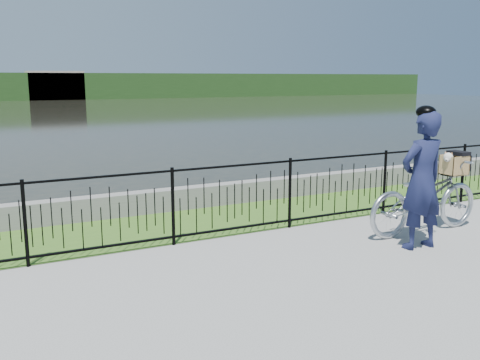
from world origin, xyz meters
TOP-DOWN VIEW (x-y plane):
  - ground at (0.00, 0.00)m, footprint 120.00×120.00m
  - grass_strip at (0.00, 2.60)m, footprint 60.00×2.00m
  - water at (0.00, 33.00)m, footprint 120.00×120.00m
  - quay_wall at (0.00, 3.60)m, footprint 60.00×0.30m
  - fence at (0.00, 1.60)m, footprint 14.00×0.06m
  - far_building_right at (6.00, 58.50)m, footprint 6.00×3.00m
  - bicycle_rig at (2.73, 0.40)m, footprint 2.18×0.76m
  - cyclist at (2.08, -0.14)m, footprint 0.72×0.48m

SIDE VIEW (x-z plane):
  - ground at x=0.00m, z-range 0.00..0.00m
  - water at x=0.00m, z-range 0.00..0.00m
  - grass_strip at x=0.00m, z-range 0.00..0.01m
  - quay_wall at x=0.00m, z-range 0.00..0.40m
  - fence at x=0.00m, z-range 0.00..1.15m
  - bicycle_rig at x=2.73m, z-range -0.06..1.22m
  - cyclist at x=2.08m, z-range -0.02..2.02m
  - far_building_right at x=6.00m, z-range 0.00..3.20m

